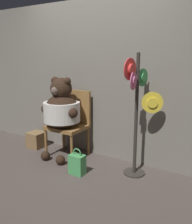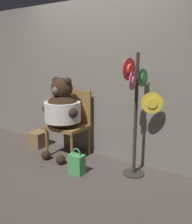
% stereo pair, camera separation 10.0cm
% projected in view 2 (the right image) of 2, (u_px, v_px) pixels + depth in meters
% --- Properties ---
extents(ground_plane, '(14.00, 14.00, 0.00)m').
position_uv_depth(ground_plane, '(76.00, 165.00, 3.54)').
color(ground_plane, '#4C423D').
extents(wall_back, '(8.00, 0.10, 2.32)m').
position_uv_depth(wall_back, '(98.00, 80.00, 3.74)').
color(wall_back, slate).
rests_on(wall_back, ground_plane).
extents(chair, '(0.55, 0.48, 1.00)m').
position_uv_depth(chair, '(71.00, 120.00, 3.84)').
color(chair, olive).
rests_on(chair, ground_plane).
extents(teddy_bear, '(0.65, 0.57, 1.22)m').
position_uv_depth(teddy_bear, '(62.00, 109.00, 3.68)').
color(teddy_bear, black).
rests_on(teddy_bear, ground_plane).
extents(hat_display_rack, '(0.43, 0.54, 1.56)m').
position_uv_depth(hat_display_rack, '(137.00, 107.00, 3.05)').
color(hat_display_rack, '#332D28').
rests_on(hat_display_rack, ground_plane).
extents(handbag_on_ground, '(0.20, 0.13, 0.36)m').
position_uv_depth(handbag_on_ground, '(77.00, 164.00, 3.26)').
color(handbag_on_ground, '#479E56').
rests_on(handbag_on_ground, ground_plane).
extents(wooden_crate, '(0.26, 0.26, 0.26)m').
position_uv_depth(wooden_crate, '(38.00, 139.00, 4.25)').
color(wooden_crate, brown).
rests_on(wooden_crate, ground_plane).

